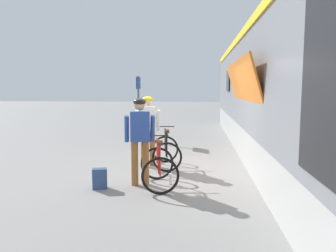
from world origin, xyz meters
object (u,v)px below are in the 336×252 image
object	(u,v)px
cyclist_far_in_white	(148,125)
bicycle_far_black	(166,151)
backpack_on_platform	(100,179)
bicycle_near_red	(159,167)
train_car	(295,88)
cyclist_near_in_blue	(140,134)
water_bottle_near_the_bikes	(170,179)
platform_sign_post	(138,97)

from	to	relation	value
cyclist_far_in_white	bicycle_far_black	size ratio (longest dim) A/B	1.51
backpack_on_platform	bicycle_near_red	bearing A→B (deg)	-2.87
train_car	cyclist_near_in_blue	xyz separation A→B (m)	(-3.82, -3.00, -0.91)
water_bottle_near_the_bikes	platform_sign_post	distance (m)	6.03
train_car	backpack_on_platform	world-z (taller)	train_car
bicycle_near_red	platform_sign_post	size ratio (longest dim) A/B	0.49
backpack_on_platform	train_car	bearing A→B (deg)	21.41
train_car	cyclist_near_in_blue	bearing A→B (deg)	-141.86
bicycle_near_red	bicycle_far_black	distance (m)	1.66
bicycle_near_red	train_car	bearing A→B (deg)	42.01
cyclist_near_in_blue	cyclist_far_in_white	bearing A→B (deg)	93.45
cyclist_near_in_blue	bicycle_near_red	world-z (taller)	cyclist_near_in_blue
train_car	cyclist_near_in_blue	world-z (taller)	train_car
train_car	platform_sign_post	size ratio (longest dim) A/B	7.45
cyclist_far_in_white	backpack_on_platform	xyz separation A→B (m)	(-0.65, -1.97, -0.85)
cyclist_near_in_blue	train_car	bearing A→B (deg)	38.14
bicycle_far_black	water_bottle_near_the_bikes	world-z (taller)	bicycle_far_black
backpack_on_platform	bicycle_far_black	bearing A→B (deg)	44.91
water_bottle_near_the_bikes	bicycle_far_black	bearing A→B (deg)	99.16
backpack_on_platform	platform_sign_post	size ratio (longest dim) A/B	0.17
bicycle_near_red	backpack_on_platform	bearing A→B (deg)	-168.20
train_car	platform_sign_post	world-z (taller)	train_car
bicycle_far_black	backpack_on_platform	distance (m)	2.21
train_car	bicycle_near_red	world-z (taller)	train_car
cyclist_near_in_blue	water_bottle_near_the_bikes	bearing A→B (deg)	8.21
bicycle_far_black	backpack_on_platform	xyz separation A→B (m)	(-1.11, -1.90, -0.20)
backpack_on_platform	platform_sign_post	bearing A→B (deg)	78.55
bicycle_far_black	bicycle_near_red	bearing A→B (deg)	-89.31
cyclist_far_in_white	platform_sign_post	world-z (taller)	platform_sign_post
bicycle_far_black	backpack_on_platform	bearing A→B (deg)	-120.41
platform_sign_post	train_car	bearing A→B (deg)	-28.63
bicycle_near_red	water_bottle_near_the_bikes	xyz separation A→B (m)	(0.22, 0.18, -0.29)
bicycle_near_red	backpack_on_platform	xyz separation A→B (m)	(-1.13, -0.24, -0.20)
bicycle_far_black	platform_sign_post	size ratio (longest dim) A/B	0.49
bicycle_near_red	backpack_on_platform	distance (m)	1.18
cyclist_far_in_white	platform_sign_post	xyz separation A→B (m)	(-0.98, 4.03, 0.57)
bicycle_near_red	water_bottle_near_the_bikes	world-z (taller)	bicycle_near_red
train_car	bicycle_far_black	world-z (taller)	train_car
backpack_on_platform	platform_sign_post	distance (m)	6.18
bicycle_near_red	platform_sign_post	world-z (taller)	platform_sign_post
cyclist_near_in_blue	bicycle_far_black	distance (m)	1.74
water_bottle_near_the_bikes	bicycle_near_red	bearing A→B (deg)	-140.69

